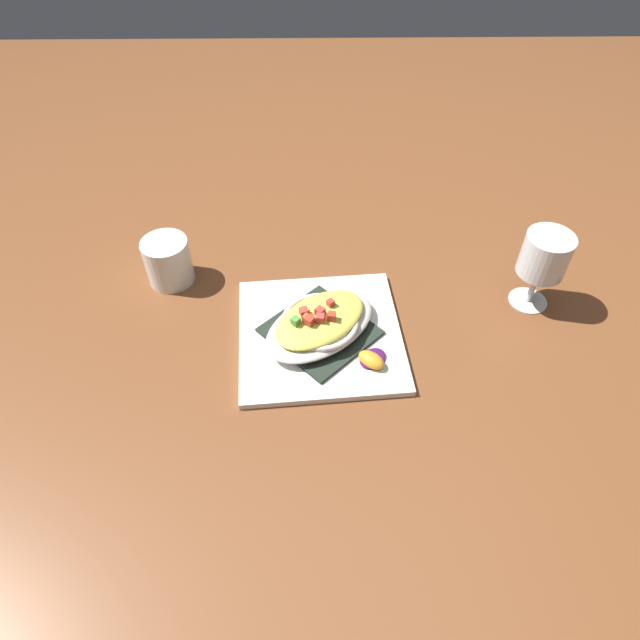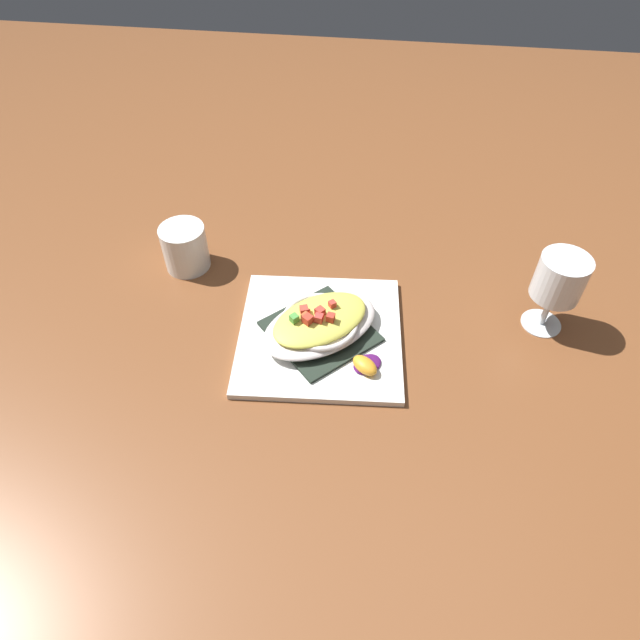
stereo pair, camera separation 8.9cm
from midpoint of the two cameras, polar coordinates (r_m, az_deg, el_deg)
name	(u,v)px [view 2 (the right image)]	position (r m, az deg, el deg)	size (l,w,h in m)	color
ground_plane	(320,337)	(0.92, 2.76, -1.92)	(2.60, 2.60, 0.00)	brown
square_plate	(320,335)	(0.92, 2.78, -1.68)	(0.27, 0.27, 0.01)	white
folded_napkin	(320,331)	(0.91, 2.80, -1.31)	(0.15, 0.15, 0.01)	#232E25
gratin_dish	(320,322)	(0.89, 2.84, -0.41)	(0.23, 0.23, 0.05)	silver
orange_garnish	(366,365)	(0.86, 7.67, -4.79)	(0.06, 0.06, 0.02)	#4B1455
coffee_mug	(185,249)	(1.04, -11.36, 7.08)	(0.08, 0.11, 0.09)	white
stemmed_glass	(559,281)	(0.97, 25.88, 3.47)	(0.08, 0.08, 0.14)	white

